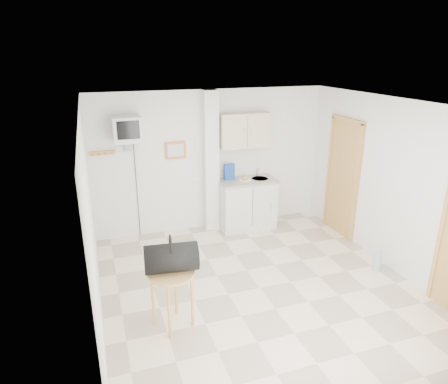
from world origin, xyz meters
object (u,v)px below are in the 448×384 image
object	(u,v)px
crt_television	(127,130)
water_bottle	(377,262)
round_table	(172,281)
duffel_bag	(171,258)

from	to	relation	value
crt_television	water_bottle	size ratio (longest dim) A/B	6.58
crt_television	water_bottle	bearing A→B (deg)	-33.10
round_table	duffel_bag	size ratio (longest dim) A/B	1.13
duffel_bag	water_bottle	size ratio (longest dim) A/B	1.96
crt_television	round_table	bearing A→B (deg)	-86.37
round_table	duffel_bag	bearing A→B (deg)	60.66
round_table	duffel_bag	xyz separation A→B (m)	(0.01, 0.02, 0.29)
crt_television	round_table	world-z (taller)	crt_television
duffel_bag	round_table	bearing A→B (deg)	-112.79
water_bottle	duffel_bag	bearing A→B (deg)	-175.56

